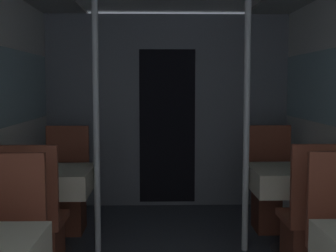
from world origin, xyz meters
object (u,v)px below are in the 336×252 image
support_pole_left_1 (96,122)px  dining_table_left_1 (52,184)px  chair_right_far_1 (273,199)px  chair_right_near_1 (311,237)px  dining_table_right_1 (290,182)px  chair_left_far_1 (65,200)px  chair_left_near_1 (35,239)px  support_pole_right_1 (246,121)px

support_pole_left_1 → dining_table_left_1: bearing=180.0°
chair_right_far_1 → chair_right_near_1: bearing=90.0°
chair_right_far_1 → dining_table_right_1: bearing=90.0°
chair_right_near_1 → chair_right_far_1: 1.14m
chair_left_far_1 → support_pole_left_1: 1.05m
chair_left_near_1 → chair_right_near_1: (2.00, 0.00, 0.00)m
dining_table_left_1 → support_pole_left_1: size_ratio=0.32×
dining_table_left_1 → dining_table_right_1: size_ratio=1.00×
dining_table_left_1 → dining_table_right_1: bearing=0.0°
support_pole_right_1 → chair_left_far_1: bearing=160.7°
dining_table_left_1 → chair_right_near_1: size_ratio=0.70×
chair_left_far_1 → support_pole_right_1: 1.90m
chair_left_near_1 → support_pole_right_1: (1.63, 0.57, 0.80)m
dining_table_left_1 → chair_right_far_1: 2.10m
dining_table_left_1 → support_pole_left_1: support_pole_left_1 is taller
dining_table_left_1 → dining_table_right_1: 2.00m
chair_right_far_1 → chair_left_near_1: bearing=29.6°
chair_left_far_1 → dining_table_right_1: bearing=164.1°
support_pole_left_1 → chair_right_near_1: (1.63, -0.57, -0.80)m
support_pole_left_1 → chair_right_far_1: bearing=19.3°
support_pole_left_1 → chair_right_near_1: 1.90m
chair_right_near_1 → dining_table_left_1: bearing=164.1°
chair_right_near_1 → support_pole_left_1: bearing=160.7°
chair_left_far_1 → chair_right_near_1: same height
dining_table_right_1 → chair_right_far_1: chair_right_far_1 is taller
chair_right_near_1 → chair_right_far_1: size_ratio=1.00×
chair_left_far_1 → support_pole_right_1: size_ratio=0.46×
dining_table_left_1 → support_pole_right_1: size_ratio=0.32×
support_pole_left_1 → chair_right_far_1: (1.63, 0.57, -0.80)m
support_pole_left_1 → chair_left_far_1: bearing=123.6°
dining_table_right_1 → support_pole_right_1: support_pole_right_1 is taller
chair_left_far_1 → chair_right_near_1: bearing=150.4°
chair_left_far_1 → support_pole_left_1: bearing=123.6°
dining_table_left_1 → chair_left_near_1: 0.64m
support_pole_right_1 → chair_right_near_1: bearing=-56.4°
support_pole_left_1 → dining_table_right_1: (1.63, 0.00, -0.52)m
dining_table_left_1 → chair_right_near_1: 2.10m
dining_table_right_1 → chair_right_far_1: (0.00, 0.57, -0.28)m
chair_left_far_1 → support_pole_left_1: support_pole_left_1 is taller
dining_table_left_1 → chair_left_near_1: bearing=-90.0°
dining_table_left_1 → chair_left_far_1: bearing=90.0°
dining_table_left_1 → support_pole_right_1: 1.71m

